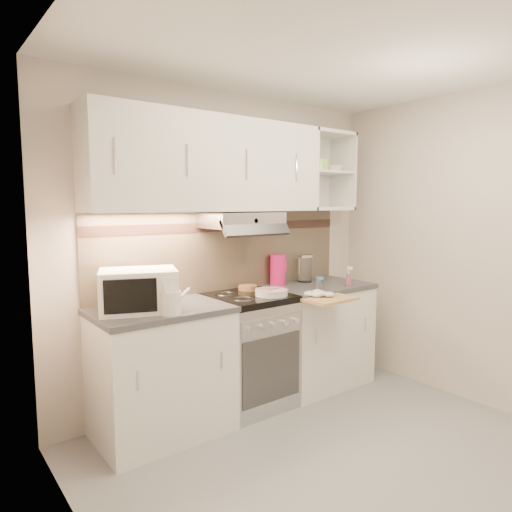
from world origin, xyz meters
The scene contains 17 objects.
ground centered at (0.00, 0.00, 0.00)m, with size 3.00×3.00×0.00m, color gray.
room_shell centered at (0.00, 0.37, 1.63)m, with size 3.04×2.84×2.52m.
base_cabinet_left centered at (-0.75, 1.10, 0.43)m, with size 0.90×0.60×0.86m, color white.
worktop_left centered at (-0.75, 1.10, 0.88)m, with size 0.92×0.62×0.04m, color #47474C.
base_cabinet_right centered at (0.75, 1.10, 0.43)m, with size 0.90×0.60×0.86m, color white.
worktop_right centered at (0.75, 1.10, 0.88)m, with size 0.92×0.62×0.04m, color #47474C.
electric_range centered at (0.00, 1.10, 0.45)m, with size 0.60×0.60×0.90m.
microwave centered at (-0.90, 1.09, 1.04)m, with size 0.59×0.52×0.28m.
watering_can centered at (-0.78, 0.88, 0.98)m, with size 0.27×0.17×0.24m.
plate_stack centered at (0.12, 0.96, 0.92)m, with size 0.25×0.25×0.05m.
bread_loaf centered at (0.11, 1.26, 0.92)m, with size 0.15×0.15×0.04m, color tan.
pink_pitcher centered at (0.47, 1.30, 1.03)m, with size 0.14×0.13×0.27m.
glass_jar centered at (0.76, 1.26, 1.03)m, with size 0.13×0.13×0.25m.
spice_jar centered at (0.62, 0.94, 0.95)m, with size 0.07×0.07×0.10m.
spray_bottle centered at (0.91, 0.88, 0.97)m, with size 0.07×0.07×0.18m.
cutting_board centered at (0.48, 0.74, 0.87)m, with size 0.40×0.36×0.02m, color tan.
dish_towel centered at (0.44, 0.77, 0.91)m, with size 0.23×0.20×0.06m, color silver, non-canonical shape.
Camera 1 is at (-2.08, -1.73, 1.61)m, focal length 32.00 mm.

